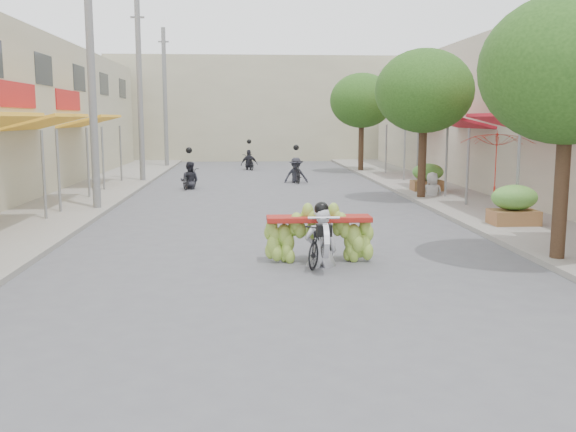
# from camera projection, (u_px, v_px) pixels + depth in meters

# --- Properties ---
(ground) EXTENTS (120.00, 120.00, 0.00)m
(ground) POSITION_uv_depth(u_px,v_px,m) (306.00, 337.00, 8.49)
(ground) COLOR #55555A
(ground) RESTS_ON ground
(sidewalk_left) EXTENTS (4.00, 60.00, 0.12)m
(sidewalk_left) POSITION_uv_depth(u_px,v_px,m) (71.00, 198.00, 22.82)
(sidewalk_left) COLOR gray
(sidewalk_left) RESTS_ON ground
(sidewalk_right) EXTENTS (4.00, 60.00, 0.12)m
(sidewalk_right) POSITION_uv_depth(u_px,v_px,m) (456.00, 195.00, 23.73)
(sidewalk_right) COLOR gray
(sidewalk_right) RESTS_ON ground
(far_building) EXTENTS (20.00, 6.00, 7.00)m
(far_building) POSITION_uv_depth(u_px,v_px,m) (256.00, 109.00, 45.44)
(far_building) COLOR #B2AB8D
(far_building) RESTS_ON ground
(utility_pole_mid) EXTENTS (0.60, 0.24, 8.00)m
(utility_pole_mid) POSITION_uv_depth(u_px,v_px,m) (92.00, 80.00, 19.36)
(utility_pole_mid) COLOR slate
(utility_pole_mid) RESTS_ON ground
(utility_pole_far) EXTENTS (0.60, 0.24, 8.00)m
(utility_pole_far) POSITION_uv_depth(u_px,v_px,m) (140.00, 92.00, 28.24)
(utility_pole_far) COLOR slate
(utility_pole_far) RESTS_ON ground
(utility_pole_back) EXTENTS (0.60, 0.24, 8.00)m
(utility_pole_back) POSITION_uv_depth(u_px,v_px,m) (165.00, 98.00, 37.12)
(utility_pole_back) COLOR slate
(utility_pole_back) RESTS_ON ground
(street_tree_near) EXTENTS (3.40, 3.40, 5.25)m
(street_tree_near) POSITION_uv_depth(u_px,v_px,m) (569.00, 70.00, 12.21)
(street_tree_near) COLOR #3A2719
(street_tree_near) RESTS_ON ground
(street_tree_mid) EXTENTS (3.40, 3.40, 5.25)m
(street_tree_mid) POSITION_uv_depth(u_px,v_px,m) (424.00, 91.00, 22.08)
(street_tree_mid) COLOR #3A2719
(street_tree_mid) RESTS_ON ground
(street_tree_far) EXTENTS (3.40, 3.40, 5.25)m
(street_tree_far) POSITION_uv_depth(u_px,v_px,m) (362.00, 101.00, 33.91)
(street_tree_far) COLOR #3A2719
(street_tree_far) RESTS_ON ground
(produce_crate_mid) EXTENTS (1.20, 0.88, 1.16)m
(produce_crate_mid) POSITION_uv_depth(u_px,v_px,m) (514.00, 202.00, 16.68)
(produce_crate_mid) COLOR brown
(produce_crate_mid) RESTS_ON ground
(produce_crate_far) EXTENTS (1.20, 0.88, 1.16)m
(produce_crate_far) POSITION_uv_depth(u_px,v_px,m) (428.00, 175.00, 24.57)
(produce_crate_far) COLOR brown
(produce_crate_far) RESTS_ON ground
(banana_motorbike) EXTENTS (2.20, 1.75, 2.15)m
(banana_motorbike) POSITION_uv_depth(u_px,v_px,m) (320.00, 228.00, 12.64)
(banana_motorbike) COLOR black
(banana_motorbike) RESTS_ON ground
(market_umbrella) EXTENTS (2.49, 2.49, 1.88)m
(market_umbrella) POSITION_uv_depth(u_px,v_px,m) (498.00, 130.00, 17.82)
(market_umbrella) COLOR #AD2217
(market_umbrella) RESTS_ON ground
(pedestrian) EXTENTS (0.84, 0.52, 1.65)m
(pedestrian) POSITION_uv_depth(u_px,v_px,m) (433.00, 172.00, 23.12)
(pedestrian) COLOR silver
(pedestrian) RESTS_ON ground
(bg_motorbike_a) EXTENTS (0.88, 1.54, 1.95)m
(bg_motorbike_a) POSITION_uv_depth(u_px,v_px,m) (189.00, 170.00, 26.16)
(bg_motorbike_a) COLOR black
(bg_motorbike_a) RESTS_ON ground
(bg_motorbike_b) EXTENTS (1.11, 1.86, 1.95)m
(bg_motorbike_b) POSITION_uv_depth(u_px,v_px,m) (296.00, 164.00, 28.66)
(bg_motorbike_b) COLOR black
(bg_motorbike_b) RESTS_ON ground
(bg_motorbike_c) EXTENTS (1.07, 1.60, 1.95)m
(bg_motorbike_c) POSITION_uv_depth(u_px,v_px,m) (249.00, 155.00, 35.91)
(bg_motorbike_c) COLOR black
(bg_motorbike_c) RESTS_ON ground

